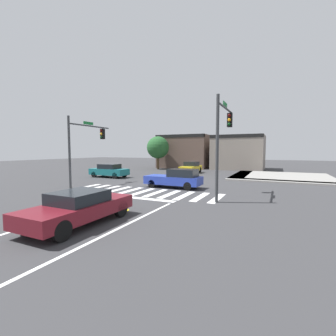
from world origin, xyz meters
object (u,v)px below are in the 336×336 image
at_px(car_blue, 176,178).
at_px(car_yellow, 191,167).
at_px(traffic_signal_southeast, 223,131).
at_px(car_teal, 109,171).
at_px(roadside_tree, 158,148).
at_px(traffic_signal_southwest, 86,140).
at_px(car_maroon, 79,207).

relative_size(car_blue, car_yellow, 1.06).
distance_m(traffic_signal_southeast, car_teal, 15.11).
distance_m(car_yellow, roadside_tree, 8.58).
xyz_separation_m(car_blue, roadside_tree, (-9.92, 15.85, 2.64)).
relative_size(traffic_signal_southeast, roadside_tree, 1.17).
bearing_deg(car_yellow, car_blue, 13.96).
bearing_deg(car_blue, traffic_signal_southwest, 14.56).
xyz_separation_m(traffic_signal_southeast, traffic_signal_southwest, (-11.56, 0.33, -0.34)).
xyz_separation_m(traffic_signal_southwest, car_blue, (7.41, 1.92, -3.04)).
distance_m(traffic_signal_southwest, car_yellow, 14.65).
relative_size(traffic_signal_southeast, car_teal, 1.43).
bearing_deg(traffic_signal_southwest, car_yellow, -18.34).
height_order(traffic_signal_southeast, car_blue, traffic_signal_southeast).
distance_m(traffic_signal_southwest, car_maroon, 11.49).
relative_size(traffic_signal_southeast, car_blue, 1.36).
bearing_deg(roadside_tree, car_maroon, -68.71).
bearing_deg(car_yellow, car_maroon, 8.02).
bearing_deg(car_blue, car_teal, -20.14).
relative_size(car_teal, roadside_tree, 0.82).
height_order(traffic_signal_southeast, car_yellow, traffic_signal_southeast).
xyz_separation_m(traffic_signal_southeast, car_teal, (-13.57, 5.71, -3.38)).
height_order(car_yellow, roadside_tree, roadside_tree).
bearing_deg(car_blue, car_yellow, -76.04).
height_order(car_maroon, car_yellow, car_yellow).
bearing_deg(car_blue, car_maroon, 90.87).
bearing_deg(roadside_tree, car_yellow, -30.74).
height_order(car_blue, car_yellow, car_blue).
xyz_separation_m(car_blue, car_teal, (-9.42, 3.46, 0.00)).
height_order(car_maroon, car_blue, car_blue).
height_order(traffic_signal_southwest, car_blue, traffic_signal_southwest).
bearing_deg(traffic_signal_southeast, traffic_signal_southwest, 88.36).
xyz_separation_m(car_maroon, car_yellow, (-3.05, 21.68, 0.06)).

